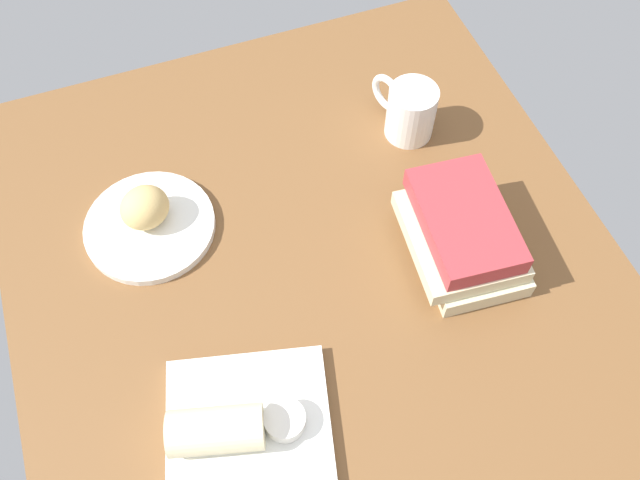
# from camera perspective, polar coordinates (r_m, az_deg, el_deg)

# --- Properties ---
(dining_table) EXTENTS (1.10, 0.90, 0.04)m
(dining_table) POSITION_cam_1_polar(r_m,az_deg,el_deg) (1.02, 0.56, -5.08)
(dining_table) COLOR brown
(dining_table) RESTS_ON ground
(round_plate) EXTENTS (0.20, 0.20, 0.01)m
(round_plate) POSITION_cam_1_polar(r_m,az_deg,el_deg) (1.08, -14.12, 1.13)
(round_plate) COLOR white
(round_plate) RESTS_ON dining_table
(scone_pastry) EXTENTS (0.10, 0.10, 0.06)m
(scone_pastry) POSITION_cam_1_polar(r_m,az_deg,el_deg) (1.06, -14.55, 2.67)
(scone_pastry) COLOR tan
(scone_pastry) RESTS_ON round_plate
(square_plate) EXTENTS (0.26, 0.26, 0.02)m
(square_plate) POSITION_cam_1_polar(r_m,az_deg,el_deg) (0.92, -5.98, -15.79)
(square_plate) COLOR white
(square_plate) RESTS_ON dining_table
(sauce_cup) EXTENTS (0.05, 0.05, 0.02)m
(sauce_cup) POSITION_cam_1_polar(r_m,az_deg,el_deg) (0.90, -2.99, -14.90)
(sauce_cup) COLOR silver
(sauce_cup) RESTS_ON square_plate
(breakfast_wrap) EXTENTS (0.09, 0.13, 0.06)m
(breakfast_wrap) POSITION_cam_1_polar(r_m,az_deg,el_deg) (0.89, -8.74, -15.54)
(breakfast_wrap) COLOR beige
(breakfast_wrap) RESTS_ON square_plate
(book_stack) EXTENTS (0.21, 0.17, 0.09)m
(book_stack) POSITION_cam_1_polar(r_m,az_deg,el_deg) (1.02, 11.91, 0.55)
(book_stack) COLOR beige
(book_stack) RESTS_ON dining_table
(coffee_mug) EXTENTS (0.13, 0.08, 0.10)m
(coffee_mug) POSITION_cam_1_polar(r_m,az_deg,el_deg) (1.15, 7.51, 10.78)
(coffee_mug) COLOR white
(coffee_mug) RESTS_ON dining_table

